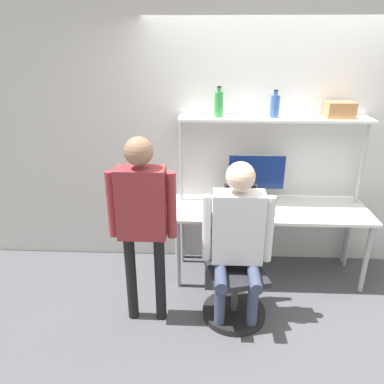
{
  "coord_description": "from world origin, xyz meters",
  "views": [
    {
      "loc": [
        -0.62,
        -3.04,
        2.29
      ],
      "look_at": [
        -0.75,
        -0.13,
        1.1
      ],
      "focal_mm": 35.0,
      "sensor_mm": 36.0,
      "label": 1
    }
  ],
  "objects": [
    {
      "name": "bottle_green",
      "position": [
        -0.53,
        0.53,
        1.73
      ],
      "size": [
        0.08,
        0.08,
        0.28
      ],
      "color": "#2D8C3F",
      "rests_on": "shelf_unit"
    },
    {
      "name": "person_seated",
      "position": [
        -0.37,
        -0.33,
        0.85
      ],
      "size": [
        0.58,
        0.48,
        1.43
      ],
      "color": "#38425B",
      "rests_on": "ground_plane"
    },
    {
      "name": "bottle_blue",
      "position": [
        -0.01,
        0.53,
        1.72
      ],
      "size": [
        0.08,
        0.08,
        0.25
      ],
      "color": "#335999",
      "rests_on": "shelf_unit"
    },
    {
      "name": "monitor",
      "position": [
        -0.13,
        0.53,
        1.03
      ],
      "size": [
        0.58,
        0.19,
        0.49
      ],
      "color": "#B7B7BC",
      "rests_on": "desk"
    },
    {
      "name": "office_chair",
      "position": [
        -0.38,
        -0.29,
        0.28
      ],
      "size": [
        0.56,
        0.56,
        0.92
      ],
      "color": "black",
      "rests_on": "ground_plane"
    },
    {
      "name": "cell_phone",
      "position": [
        -0.02,
        0.22,
        0.76
      ],
      "size": [
        0.07,
        0.15,
        0.01
      ],
      "color": "silver",
      "rests_on": "desk"
    },
    {
      "name": "storage_box",
      "position": [
        0.6,
        0.53,
        1.69
      ],
      "size": [
        0.25,
        0.19,
        0.15
      ],
      "color": "#B27A47",
      "rests_on": "shelf_unit"
    },
    {
      "name": "desk",
      "position": [
        0.0,
        0.35,
        0.68
      ],
      "size": [
        1.91,
        0.66,
        0.75
      ],
      "color": "silver",
      "rests_on": "ground_plane"
    },
    {
      "name": "ground_plane",
      "position": [
        0.0,
        0.0,
        0.0
      ],
      "size": [
        12.0,
        12.0,
        0.0
      ],
      "primitive_type": "plane",
      "color": "#4C4C51"
    },
    {
      "name": "shelf_unit",
      "position": [
        0.0,
        0.53,
        1.4
      ],
      "size": [
        1.82,
        0.28,
        1.61
      ],
      "color": "white",
      "rests_on": "ground_plane"
    },
    {
      "name": "person_standing",
      "position": [
        -1.14,
        -0.38,
        1.04
      ],
      "size": [
        0.55,
        0.22,
        1.64
      ],
      "color": "black",
      "rests_on": "ground_plane"
    },
    {
      "name": "wall_back",
      "position": [
        0.0,
        0.71,
        1.35
      ],
      "size": [
        8.0,
        0.06,
        2.7
      ],
      "color": "silver",
      "rests_on": "ground_plane"
    },
    {
      "name": "laptop",
      "position": [
        -0.3,
        0.26,
        0.82
      ],
      "size": [
        0.32,
        0.26,
        0.26
      ],
      "color": "#333338",
      "rests_on": "desk"
    }
  ]
}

